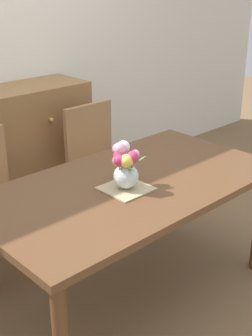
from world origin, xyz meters
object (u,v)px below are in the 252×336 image
(flower_vase, at_px, (125,165))
(dining_table, at_px, (130,196))
(dresser, at_px, (2,157))
(chair_right, at_px, (99,157))

(flower_vase, bearing_deg, dining_table, 27.44)
(dresser, bearing_deg, chair_right, -46.91)
(dresser, distance_m, flower_vase, 1.42)
(dining_table, xyz_separation_m, flower_vase, (-0.08, -0.04, 0.22))
(chair_right, xyz_separation_m, dresser, (-0.50, 0.53, -0.02))
(dining_table, height_order, dresser, dresser)
(dining_table, distance_m, dresser, 1.34)
(dresser, bearing_deg, flower_vase, -91.52)
(chair_right, bearing_deg, flower_vase, 57.75)
(chair_right, distance_m, flower_vase, 1.05)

